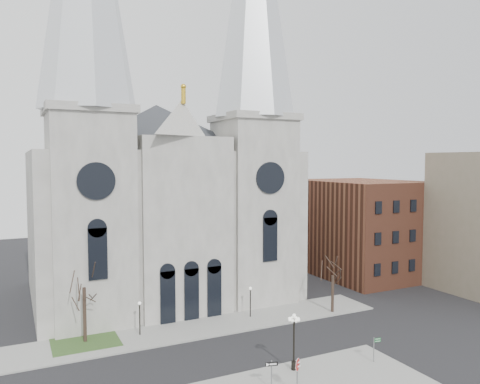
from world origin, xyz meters
name	(u,v)px	position (x,y,z in m)	size (l,w,h in m)	color
ground	(249,372)	(0.00, 0.00, 0.00)	(160.00, 160.00, 0.00)	black
sidewalk_far	(200,327)	(0.00, 11.00, 0.07)	(40.00, 6.00, 0.14)	gray
grass_patch	(85,342)	(-11.00, 12.00, 0.09)	(6.00, 5.00, 0.18)	#2C4C20
cathedral	(164,148)	(0.00, 22.86, 18.48)	(33.00, 26.66, 54.00)	gray
bg_building_brick	(361,227)	(30.00, 22.00, 7.00)	(14.00, 18.00, 14.00)	brown
tree_left	(84,284)	(-11.00, 12.00, 5.58)	(3.20, 3.20, 7.50)	black
tree_right	(333,273)	(15.00, 9.00, 4.47)	(3.20, 3.20, 6.00)	black
ped_lamp_left	(140,312)	(-6.00, 11.50, 2.33)	(0.32, 0.32, 3.26)	black
ped_lamp_right	(250,297)	(6.00, 11.50, 2.33)	(0.32, 0.32, 3.26)	black
stop_sign	(297,369)	(1.30, -4.96, 2.06)	(0.94, 0.33, 2.72)	slate
globe_lamp	(294,335)	(3.26, -1.44, 3.03)	(1.12, 1.12, 4.60)	black
one_way_sign	(272,370)	(0.05, -3.44, 1.60)	(0.93, 0.28, 2.16)	slate
street_name_sign	(375,347)	(10.14, -3.13, 1.38)	(0.66, 0.17, 2.08)	slate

